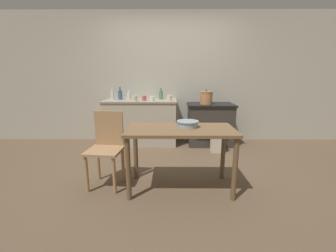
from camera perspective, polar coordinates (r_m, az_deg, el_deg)
name	(u,v)px	position (r m, az deg, el deg)	size (l,w,h in m)	color
ground_plane	(168,169)	(3.34, -0.05, -10.86)	(14.00, 14.00, 0.00)	brown
wall_back	(168,78)	(4.64, 0.12, 12.03)	(8.00, 0.07, 2.55)	#B2AD9E
counter_cabinet	(141,122)	(4.45, -6.95, 1.00)	(1.40, 0.60, 0.87)	#B2A893
stove	(210,124)	(4.48, 10.58, 0.53)	(0.88, 0.63, 0.80)	#38332D
work_table	(181,137)	(2.61, 3.22, -2.91)	(1.24, 0.64, 0.74)	brown
chair	(107,146)	(2.86, -15.33, -4.93)	(0.44, 0.44, 0.91)	#A87F56
flour_sack	(217,142)	(4.08, 12.46, -3.98)	(0.23, 0.16, 0.36)	beige
stock_pot	(206,98)	(4.32, 9.68, 7.12)	(0.24, 0.24, 0.27)	#B77A47
mixing_bowl_large	(188,123)	(2.65, 5.02, 0.64)	(0.26, 0.26, 0.07)	#93A8B2
bottle_far_left	(120,95)	(4.55, -12.05, 7.78)	(0.08, 0.08, 0.24)	#3D5675
bottle_left	(129,96)	(4.52, -9.87, 7.57)	(0.08, 0.08, 0.19)	silver
bottle_mid_left	(113,95)	(4.57, -13.88, 7.71)	(0.06, 0.06, 0.24)	silver
bottle_center_left	(161,95)	(4.50, -1.82, 7.90)	(0.08, 0.08, 0.22)	#517F5B
cup_center	(144,98)	(4.29, -6.07, 7.03)	(0.08, 0.08, 0.09)	#B74C42
cup_center_right	(169,98)	(4.29, 0.34, 7.13)	(0.09, 0.09, 0.09)	beige
cup_mid_right	(135,99)	(4.21, -8.44, 6.90)	(0.09, 0.09, 0.10)	beige
cup_right	(152,99)	(4.23, -4.03, 6.93)	(0.09, 0.09, 0.08)	silver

